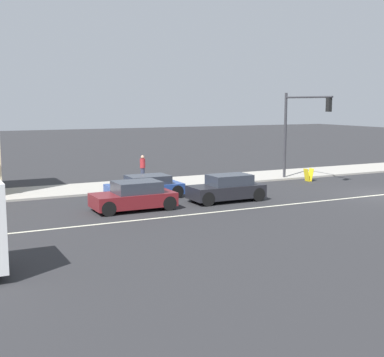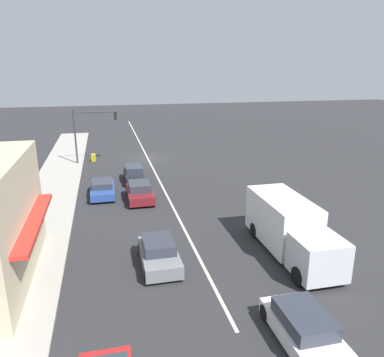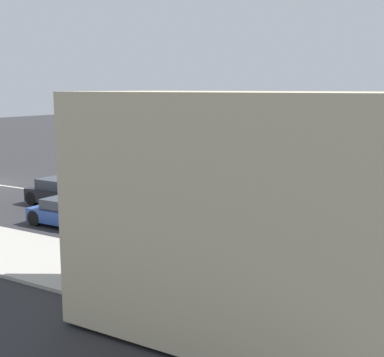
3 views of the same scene
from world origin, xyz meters
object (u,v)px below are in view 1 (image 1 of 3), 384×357
Objects in this scene: pedestrian at (143,167)px; coupe_blue at (145,187)px; traffic_signal_main at (299,121)px; warning_aframe_sign at (309,175)px; sedan_dark at (227,188)px; sedan_maroon at (134,196)px.

pedestrian reaches higher than coupe_blue.
coupe_blue is (-1.12, 11.02, -3.30)m from traffic_signal_main.
traffic_signal_main reaches higher than coupe_blue.
warning_aframe_sign is 0.21× the size of sedan_dark.
coupe_blue is 1.03× the size of sedan_maroon.
pedestrian is at bearing 64.23° from traffic_signal_main.
pedestrian is at bearing -23.91° from sedan_maroon.
sedan_maroon is (0.00, 5.12, -0.01)m from sedan_dark.
warning_aframe_sign is 13.93m from sedan_maroon.
traffic_signal_main is at bearing -84.17° from coupe_blue.
pedestrian is 5.85m from coupe_blue.
sedan_dark is 5.12m from sedan_maroon.
traffic_signal_main is at bearing 73.43° from warning_aframe_sign.
traffic_signal_main reaches higher than warning_aframe_sign.
traffic_signal_main is 1.44× the size of sedan_maroon.
coupe_blue is 3.27m from sedan_maroon.
sedan_dark is (-3.71, 8.31, 0.24)m from warning_aframe_sign.
pedestrian is 0.41× the size of sedan_dark.
sedan_dark is at bearing -129.18° from coupe_blue.
coupe_blue is at bearing 160.04° from pedestrian.
traffic_signal_main is 3.47× the size of pedestrian.
sedan_dark is (-3.92, 7.59, -3.23)m from traffic_signal_main.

